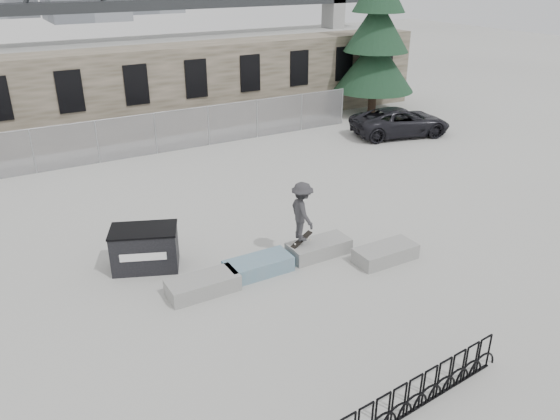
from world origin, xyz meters
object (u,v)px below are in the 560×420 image
object	(u,v)px
bike_rack	(422,391)
skateboarder	(302,212)
planter_offset	(385,253)
dumpster	(145,248)
planter_far_left	(203,285)
planter_center_left	(258,265)
spruce_tree	(377,33)
planter_center_right	(319,247)
suv	(400,122)

from	to	relation	value
bike_rack	skateboarder	distance (m)	6.83
planter_offset	bike_rack	world-z (taller)	bike_rack
dumpster	skateboarder	bearing A→B (deg)	-0.54
planter_far_left	bike_rack	size ratio (longest dim) A/B	0.41
planter_far_left	planter_center_left	world-z (taller)	same
dumpster	spruce_tree	world-z (taller)	spruce_tree
spruce_tree	planter_center_left	bearing A→B (deg)	-138.01
planter_center_left	planter_center_right	bearing A→B (deg)	1.10
bike_rack	spruce_tree	distance (m)	25.16
dumpster	skateboarder	distance (m)	4.86
planter_center_right	spruce_tree	distance (m)	19.16
planter_center_right	skateboarder	world-z (taller)	skateboarder
bike_rack	planter_far_left	bearing A→B (deg)	109.59
planter_offset	skateboarder	world-z (taller)	skateboarder
suv	planter_offset	bearing A→B (deg)	151.14
planter_center_left	planter_offset	world-z (taller)	same
planter_far_left	skateboarder	distance (m)	3.71
planter_offset	planter_center_left	bearing A→B (deg)	161.21
suv	skateboarder	bearing A→B (deg)	141.00
planter_far_left	spruce_tree	distance (m)	22.20
suv	skateboarder	distance (m)	14.64
planter_far_left	dumpster	xyz separation A→B (m)	(-0.94, 2.17, 0.40)
spruce_tree	skateboarder	xyz separation A→B (m)	(-13.44, -13.39, -3.12)
planter_center_left	planter_center_right	world-z (taller)	same
planter_offset	spruce_tree	xyz separation A→B (m)	(11.25, 14.82, 4.46)
planter_far_left	suv	size ratio (longest dim) A/B	0.38
planter_center_right	skateboarder	bearing A→B (deg)	169.95
planter_center_right	spruce_tree	bearing A→B (deg)	46.39
planter_far_left	suv	bearing A→B (deg)	31.03
planter_center_right	planter_center_left	bearing A→B (deg)	-178.90
planter_center_right	bike_rack	bearing A→B (deg)	-105.34
dumpster	bike_rack	distance (m)	9.06
planter_center_left	skateboarder	xyz separation A→B (m)	(1.60, 0.15, 1.34)
bike_rack	suv	xyz separation A→B (m)	(12.89, 15.41, 0.30)
planter_center_left	spruce_tree	size ratio (longest dim) A/B	0.17
planter_center_right	dumpster	xyz separation A→B (m)	(-4.98, 1.95, 0.40)
planter_center_right	suv	world-z (taller)	suv
planter_far_left	dumpster	bearing A→B (deg)	113.56
skateboarder	planter_center_left	bearing A→B (deg)	102.07
planter_center_left	planter_offset	bearing A→B (deg)	-18.79
planter_offset	bike_rack	distance (m)	6.20
planter_center_right	planter_offset	bearing A→B (deg)	-39.71
spruce_tree	suv	world-z (taller)	spruce_tree
suv	spruce_tree	bearing A→B (deg)	-6.82
dumpster	planter_center_right	bearing A→B (deg)	0.87
dumpster	planter_far_left	bearing A→B (deg)	-44.14
planter_center_left	planter_offset	distance (m)	3.99
planter_center_left	bike_rack	bearing A→B (deg)	-86.53
planter_center_left	bike_rack	size ratio (longest dim) A/B	0.41
planter_far_left	dumpster	world-z (taller)	dumpster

